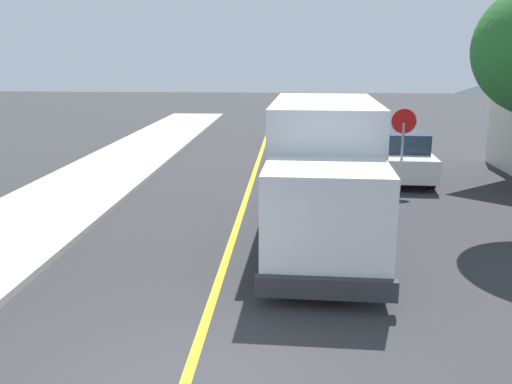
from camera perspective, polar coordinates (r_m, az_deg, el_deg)
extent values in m
cube|color=gold|center=(16.64, -1.12, -0.94)|extent=(0.16, 56.00, 0.01)
cube|color=silver|center=(13.60, 6.92, 3.81)|extent=(2.58, 5.08, 2.60)
cube|color=silver|center=(10.28, 7.16, -2.03)|extent=(2.35, 2.08, 1.70)
cube|color=#1E2D3D|center=(9.31, 7.34, -1.32)|extent=(2.04, 0.15, 0.75)
cube|color=#2D2D33|center=(9.60, 7.11, -9.71)|extent=(2.41, 0.29, 0.36)
cylinder|color=black|center=(10.84, 12.58, -6.70)|extent=(0.34, 1.01, 1.00)
cylinder|color=black|center=(10.79, 1.37, -6.46)|extent=(0.34, 1.01, 1.00)
cylinder|color=black|center=(15.17, 10.66, -0.70)|extent=(0.34, 1.01, 1.00)
cylinder|color=black|center=(15.13, 2.72, -0.51)|extent=(0.34, 1.01, 1.00)
cube|color=silver|center=(20.59, 7.01, 3.67)|extent=(1.89, 4.44, 0.76)
cube|color=#1E2D3D|center=(20.63, 7.04, 5.65)|extent=(1.62, 1.83, 0.64)
cylinder|color=black|center=(19.36, 9.63, 1.93)|extent=(0.23, 0.64, 0.64)
cylinder|color=black|center=(19.22, 4.95, 1.99)|extent=(0.23, 0.64, 0.64)
cylinder|color=black|center=(22.10, 8.76, 3.43)|extent=(0.23, 0.64, 0.64)
cylinder|color=black|center=(21.99, 4.66, 3.49)|extent=(0.23, 0.64, 0.64)
cube|color=black|center=(27.64, 5.50, 6.28)|extent=(1.89, 4.44, 0.76)
cube|color=#1E2D3D|center=(27.70, 5.53, 7.75)|extent=(1.62, 1.83, 0.64)
cylinder|color=black|center=(26.31, 7.23, 5.13)|extent=(0.23, 0.64, 0.64)
cylinder|color=black|center=(26.29, 3.78, 5.20)|extent=(0.23, 0.64, 0.64)
cylinder|color=black|center=(29.09, 7.03, 5.96)|extent=(0.23, 0.64, 0.64)
cylinder|color=black|center=(29.08, 3.90, 6.03)|extent=(0.23, 0.64, 0.64)
cube|color=silver|center=(20.20, 14.61, 3.12)|extent=(2.00, 4.48, 0.76)
cube|color=#1E2D3D|center=(19.94, 14.79, 5.02)|extent=(1.66, 1.87, 0.64)
cylinder|color=black|center=(21.53, 11.96, 3.02)|extent=(0.25, 0.65, 0.64)
cylinder|color=black|center=(21.75, 16.11, 2.88)|extent=(0.25, 0.65, 0.64)
cylinder|color=black|center=(18.79, 12.76, 1.42)|extent=(0.25, 0.65, 0.64)
cylinder|color=black|center=(19.03, 17.49, 1.28)|extent=(0.25, 0.65, 0.64)
cylinder|color=gray|center=(18.14, 14.66, 3.39)|extent=(0.08, 0.08, 2.20)
cylinder|color=red|center=(18.01, 14.87, 7.01)|extent=(0.76, 0.03, 0.76)
cylinder|color=white|center=(18.03, 14.85, 7.02)|extent=(0.80, 0.02, 0.80)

